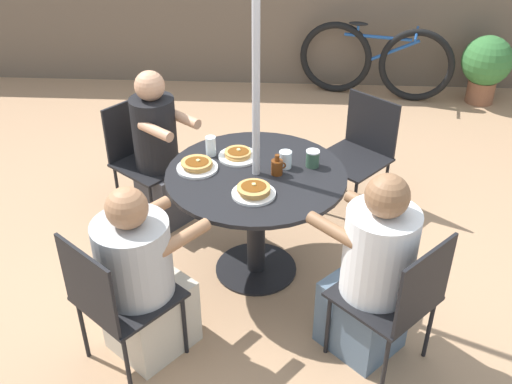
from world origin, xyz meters
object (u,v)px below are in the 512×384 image
object	(u,v)px
pancake_plate_a	(254,191)
pancake_plate_b	(238,155)
patio_chair_north	(359,148)
patio_chair_west	(398,296)
diner_west	(372,276)
syrup_bottle	(277,166)
drinking_glass_a	(285,159)
bicycle	(375,61)
coffee_cup	(313,158)
drinking_glass_b	(211,146)
patio_table	(256,196)
patio_chair_east	(144,152)
diner_south	(142,282)
potted_shrub	(486,65)
diner_east	(159,155)
patio_chair_south	(114,296)
pancake_plate_c	(197,166)

from	to	relation	value
pancake_plate_a	pancake_plate_b	distance (m)	0.44
patio_chair_north	patio_chair_west	size ratio (longest dim) A/B	1.00
patio_chair_west	patio_chair_north	bearing A→B (deg)	46.66
diner_west	syrup_bottle	world-z (taller)	diner_west
drinking_glass_a	bicycle	xyz separation A→B (m)	(0.91, 2.87, -0.41)
pancake_plate_a	coffee_cup	distance (m)	0.49
diner_west	drinking_glass_b	bearing A→B (deg)	92.62
pancake_plate_a	drinking_glass_b	size ratio (longest dim) A/B	1.99
patio_table	patio_chair_east	xyz separation A→B (m)	(-0.86, 0.67, -0.09)
diner_south	pancake_plate_a	size ratio (longest dim) A/B	4.27
patio_chair_east	pancake_plate_b	size ratio (longest dim) A/B	3.43
syrup_bottle	drinking_glass_a	size ratio (longest dim) A/B	1.23
patio_chair_north	patio_table	bearing A→B (deg)	90.00
patio_chair_north	pancake_plate_b	bearing A→B (deg)	78.19
pancake_plate_b	potted_shrub	world-z (taller)	pancake_plate_b
diner_east	diner_south	xyz separation A→B (m)	(0.15, -1.27, -0.06)
diner_south	coffee_cup	world-z (taller)	diner_south
patio_chair_south	pancake_plate_b	bearing A→B (deg)	100.43
patio_chair_north	potted_shrub	bearing A→B (deg)	-84.69
pancake_plate_c	drinking_glass_a	size ratio (longest dim) A/B	2.37
patio_chair_south	patio_chair_north	bearing A→B (deg)	88.82
pancake_plate_b	patio_chair_west	bearing A→B (deg)	-46.57
diner_east	diner_south	distance (m)	1.28
diner_south	pancake_plate_a	world-z (taller)	diner_south
pancake_plate_a	pancake_plate_b	size ratio (longest dim) A/B	1.00
patio_chair_east	diner_south	xyz separation A→B (m)	(0.29, -1.38, -0.02)
pancake_plate_a	pancake_plate_c	bearing A→B (deg)	143.14
diner_east	bicycle	bearing A→B (deg)	-179.12
patio_chair_east	drinking_glass_b	bearing A→B (deg)	88.68
patio_chair_east	pancake_plate_c	world-z (taller)	patio_chair_east
patio_chair_north	pancake_plate_b	world-z (taller)	patio_chair_north
patio_chair_east	diner_east	world-z (taller)	diner_east
patio_chair_east	patio_chair_south	size ratio (longest dim) A/B	1.00
patio_chair_west	drinking_glass_a	xyz separation A→B (m)	(-0.60, 0.85, 0.31)
diner_west	potted_shrub	xyz separation A→B (m)	(1.54, 3.49, -0.11)
bicycle	potted_shrub	world-z (taller)	bicycle
drinking_glass_b	potted_shrub	bearing A→B (deg)	46.70
diner_west	diner_south	bearing A→B (deg)	137.71
patio_chair_west	bicycle	xyz separation A→B (m)	(0.31, 3.72, -0.11)
patio_chair_north	pancake_plate_a	bearing A→B (deg)	97.18
syrup_bottle	patio_chair_east	bearing A→B (deg)	145.86
patio_chair_south	pancake_plate_c	xyz separation A→B (m)	(0.32, 0.88, 0.28)
patio_chair_south	drinking_glass_b	size ratio (longest dim) A/B	6.82
patio_chair_north	patio_chair_east	bearing A→B (deg)	46.62
patio_table	patio_chair_south	xyz separation A→B (m)	(-0.68, -0.85, -0.09)
patio_chair_east	patio_chair_north	bearing A→B (deg)	133.38
patio_chair_west	syrup_bottle	size ratio (longest dim) A/B	6.63
coffee_cup	drinking_glass_b	distance (m)	0.65
patio_chair_south	pancake_plate_a	xyz separation A→B (m)	(0.69, 0.61, 0.28)
patio_chair_north	drinking_glass_b	bearing A→B (deg)	72.13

